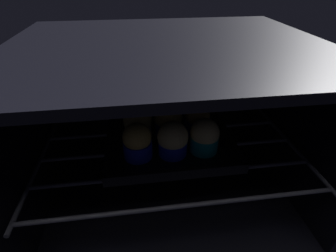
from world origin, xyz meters
TOP-DOWN VIEW (x-y plane):
  - oven_cavity at (0.00, 26.25)cm, footprint 59.00×47.00cm
  - oven_rack at (0.00, 22.00)cm, footprint 54.80×42.00cm
  - baking_tray at (0.00, 21.99)cm, footprint 26.89×26.89cm
  - muffin_row0_col0 at (-6.90, 15.16)cm, footprint 5.72×5.72cm
  - muffin_row0_col1 at (-0.38, 15.06)cm, footprint 6.13×6.13cm
  - muffin_row0_col2 at (6.45, 15.29)cm, footprint 5.85×5.85cm
  - muffin_row1_col0 at (-6.59, 21.65)cm, footprint 6.15×6.15cm
  - muffin_row1_col1 at (0.20, 22.05)cm, footprint 6.15×6.15cm
  - muffin_row1_col2 at (6.54, 22.07)cm, footprint 5.72×5.72cm
  - muffin_row2_col0 at (-6.32, 28.54)cm, footprint 5.72×5.72cm
  - muffin_row2_col1 at (0.39, 28.38)cm, footprint 5.72×5.72cm
  - muffin_row2_col2 at (7.05, 28.78)cm, footprint 5.84×5.84cm

SIDE VIEW (x-z plane):
  - oven_rack at x=0.00cm, z-range 13.20..14.00cm
  - baking_tray at x=0.00cm, z-range 13.60..15.80cm
  - oven_cavity at x=0.00cm, z-range -1.50..35.50cm
  - muffin_row0_col1 at x=-0.38cm, z-range 14.93..22.08cm
  - muffin_row1_col2 at x=6.54cm, z-range 14.94..22.09cm
  - muffin_row0_col2 at x=6.45cm, z-range 14.95..22.12cm
  - muffin_row2_col2 at x=7.05cm, z-range 14.96..22.23cm
  - muffin_row0_col0 at x=-6.90cm, z-range 14.97..22.33cm
  - muffin_row2_col0 at x=-6.32cm, z-range 15.03..22.29cm
  - muffin_row2_col1 at x=0.39cm, z-range 14.73..22.60cm
  - muffin_row1_col0 at x=-6.59cm, z-range 14.98..22.41cm
  - muffin_row1_col1 at x=0.20cm, z-range 15.06..22.65cm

